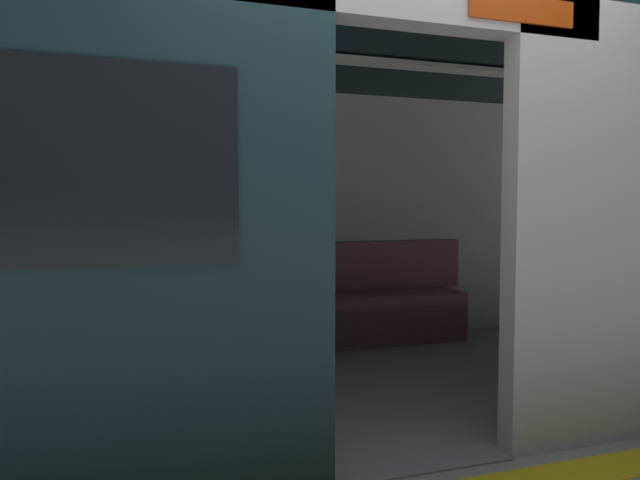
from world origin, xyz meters
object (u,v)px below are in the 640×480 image
Objects in this scene: person_seated at (273,274)px; grab_pole_door at (314,230)px; bench_seat at (289,311)px; book at (223,299)px; train_car at (324,155)px; handbag at (311,288)px.

grab_pole_door is at bearing 82.24° from person_seated.
book reaches higher than bench_seat.
bench_seat is 14.65× the size of book.
train_car reaches higher than bench_seat.
bench_seat is 0.36m from person_seated.
bench_seat is at bearing -159.72° from person_seated.
grab_pole_door is at bearing 102.05° from book.
train_car is 2.92× the size of grab_pole_door.
grab_pole_door is (0.34, 0.82, -0.44)m from train_car.
book is (0.74, -0.05, -0.07)m from handbag.
handbag is at bearing -172.51° from bench_seat.
bench_seat is 2.07m from grab_pole_door.
train_car is at bearing 87.04° from bench_seat.
person_seated is 1.90m from grab_pole_door.
handbag is at bearing -167.15° from person_seated.
bench_seat is at bearing -92.96° from train_car.
person_seated is (0.09, -1.01, -0.88)m from train_car.
book is 0.10× the size of grab_pole_door.
person_seated is (0.14, 0.05, 0.32)m from bench_seat.
person_seated is at bearing -85.07° from train_car.
bench_seat is 2.77× the size of person_seated.
train_car is 1.51m from handbag.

